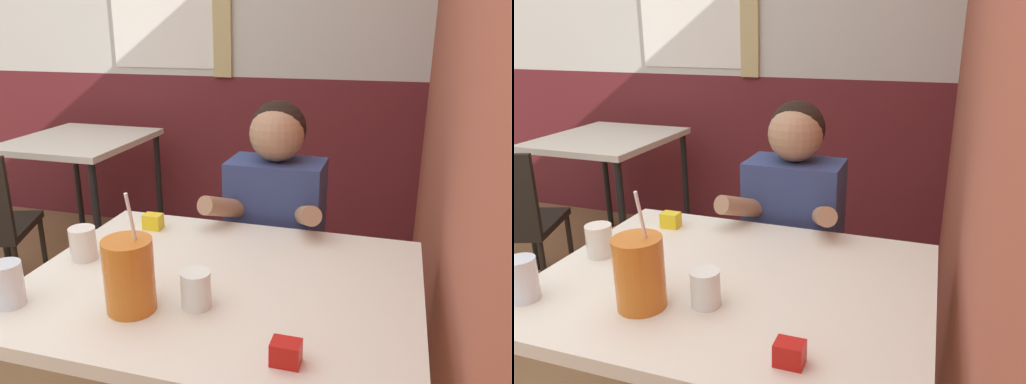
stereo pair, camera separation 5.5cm
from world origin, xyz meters
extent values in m
cube|color=#9E4C38|center=(1.42, 1.24, 1.35)|extent=(0.06, 4.48, 2.70)
cube|color=maroon|center=(0.00, 2.51, 0.55)|extent=(5.78, 0.06, 1.10)
cube|color=white|center=(-0.32, 2.47, 1.55)|extent=(0.73, 0.01, 0.80)
cube|color=tan|center=(0.10, 2.46, 1.55)|extent=(0.12, 0.02, 0.90)
cube|color=beige|center=(0.82, 0.41, 0.76)|extent=(1.03, 0.80, 0.04)
cylinder|color=black|center=(0.34, 0.77, 0.37)|extent=(0.04, 0.04, 0.74)
cylinder|color=black|center=(1.29, 0.77, 0.37)|extent=(0.04, 0.04, 0.74)
cube|color=beige|center=(-0.62, 1.86, 0.76)|extent=(0.72, 0.82, 0.04)
cylinder|color=black|center=(-0.94, 1.49, 0.37)|extent=(0.04, 0.04, 0.74)
cylinder|color=black|center=(-0.30, 1.49, 0.37)|extent=(0.04, 0.04, 0.74)
cylinder|color=black|center=(-0.94, 2.23, 0.37)|extent=(0.04, 0.04, 0.74)
cylinder|color=black|center=(-0.30, 2.23, 0.37)|extent=(0.04, 0.04, 0.74)
cylinder|color=black|center=(-0.60, 1.40, 0.21)|extent=(0.03, 0.03, 0.43)
cylinder|color=black|center=(-0.47, 1.07, 0.21)|extent=(0.03, 0.03, 0.43)
cube|color=navy|center=(0.83, 0.96, 0.23)|extent=(0.31, 0.20, 0.46)
cube|color=navy|center=(0.83, 0.96, 0.71)|extent=(0.34, 0.20, 0.50)
sphere|color=black|center=(0.83, 0.99, 1.07)|extent=(0.20, 0.20, 0.20)
sphere|color=#9E7051|center=(0.83, 0.96, 1.06)|extent=(0.19, 0.19, 0.19)
cylinder|color=#9E7051|center=(0.70, 0.82, 0.82)|extent=(0.14, 0.27, 0.15)
cylinder|color=#9E7051|center=(0.97, 0.82, 0.82)|extent=(0.14, 0.27, 0.15)
cylinder|color=#C6661E|center=(0.66, 0.22, 0.86)|extent=(0.12, 0.12, 0.18)
cylinder|color=white|center=(0.68, 0.22, 1.00)|extent=(0.01, 0.04, 0.14)
cylinder|color=silver|center=(0.37, 0.16, 0.83)|extent=(0.07, 0.07, 0.11)
cylinder|color=silver|center=(0.80, 0.28, 0.82)|extent=(0.07, 0.07, 0.09)
cylinder|color=silver|center=(0.39, 0.43, 0.82)|extent=(0.08, 0.08, 0.10)
cube|color=#B7140F|center=(1.06, 0.13, 0.80)|extent=(0.06, 0.04, 0.05)
cube|color=yellow|center=(0.48, 0.69, 0.80)|extent=(0.06, 0.04, 0.05)
camera|label=1|loc=(1.23, -0.69, 1.41)|focal=35.00mm
camera|label=2|loc=(1.28, -0.68, 1.41)|focal=35.00mm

